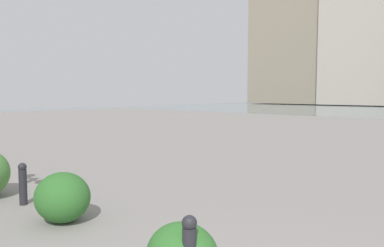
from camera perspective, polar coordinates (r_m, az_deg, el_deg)
name	(u,v)px	position (r m, az deg, el deg)	size (l,w,h in m)	color
building_annex	(362,48)	(66.62, 24.68, 10.45)	(10.32, 10.34, 18.03)	#B2A899
building_highrise	(299,23)	(72.71, 16.04, 14.63)	(14.49, 11.01, 31.33)	gray
bollard_mid	(23,183)	(6.45, -24.51, -8.28)	(0.13, 0.13, 0.66)	#232328
shrub_round	(63,197)	(5.42, -19.24, -10.63)	(0.80, 0.72, 0.68)	#2D6628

